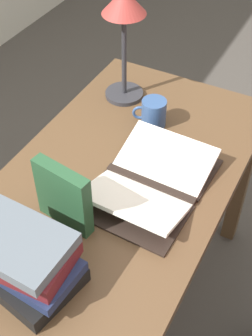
% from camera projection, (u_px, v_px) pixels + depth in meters
% --- Properties ---
extents(ground_plane, '(12.00, 12.00, 0.00)m').
position_uv_depth(ground_plane, '(111.00, 316.00, 1.94)').
color(ground_plane, '#47423D').
extents(reading_desk, '(1.38, 0.68, 0.76)m').
position_uv_depth(reading_desk, '(106.00, 216.00, 1.49)').
color(reading_desk, brown).
rests_on(reading_desk, ground_plane).
extents(open_book, '(0.44, 0.32, 0.07)m').
position_uv_depth(open_book, '(151.00, 182.00, 1.42)').
color(open_book, black).
rests_on(open_book, reading_desk).
extents(book_stack_tall, '(0.24, 0.31, 0.16)m').
position_uv_depth(book_stack_tall, '(21.00, 258.00, 1.15)').
color(book_stack_tall, black).
rests_on(book_stack_tall, reading_desk).
extents(book_standing_upright, '(0.06, 0.18, 0.20)m').
position_uv_depth(book_standing_upright, '(63.00, 197.00, 1.27)').
color(book_standing_upright, '#234C2D').
rests_on(book_standing_upright, reading_desk).
extents(reading_lamp, '(0.15, 0.15, 0.41)m').
position_uv_depth(reading_lamp, '(124.00, 18.00, 1.56)').
color(reading_lamp, '#2D2D33').
rests_on(reading_lamp, reading_desk).
extents(coffee_mug, '(0.09, 0.11, 0.10)m').
position_uv_depth(coffee_mug, '(153.00, 113.00, 1.61)').
color(coffee_mug, '#335184').
rests_on(coffee_mug, reading_desk).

